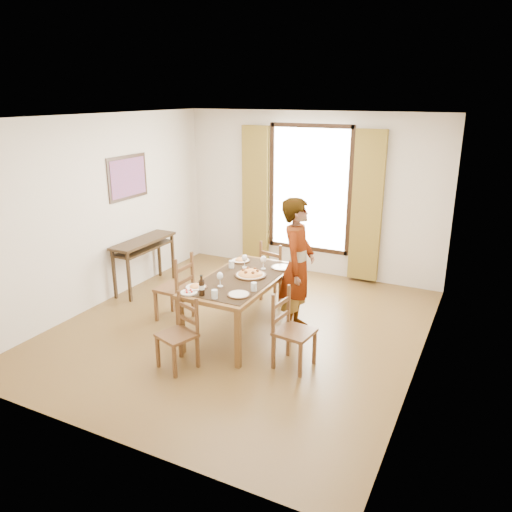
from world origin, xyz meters
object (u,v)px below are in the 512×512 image
at_px(console_table, 144,247).
at_px(dining_table, 241,283).
at_px(pasta_platter, 250,272).
at_px(man, 297,266).

height_order(console_table, dining_table, console_table).
relative_size(console_table, pasta_platter, 3.00).
bearing_deg(dining_table, pasta_platter, 50.54).
relative_size(console_table, man, 0.68).
bearing_deg(console_table, man, -6.85).
xyz_separation_m(dining_table, pasta_platter, (0.08, 0.10, 0.12)).
height_order(dining_table, pasta_platter, pasta_platter).
distance_m(dining_table, man, 0.74).
bearing_deg(pasta_platter, man, 27.73).
bearing_deg(man, dining_table, 113.99).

